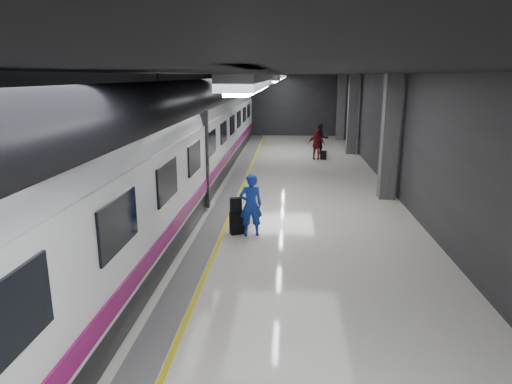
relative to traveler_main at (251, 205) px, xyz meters
name	(u,v)px	position (x,y,z in m)	size (l,w,h in m)	color
ground	(260,211)	(0.12, 2.45, -0.90)	(40.00, 40.00, 0.00)	silver
platform_hall	(254,103)	(-0.16, 3.40, 2.64)	(10.02, 40.02, 4.51)	black
train	(163,149)	(-3.12, 2.45, 1.17)	(3.05, 38.00, 4.05)	black
traveler_main	(251,205)	(0.00, 0.00, 0.00)	(0.66, 0.43, 1.80)	blue
suitcase_main	(237,223)	(-0.41, 0.12, -0.58)	(0.39, 0.25, 0.64)	black
shoulder_bag	(236,205)	(-0.44, 0.12, -0.05)	(0.33, 0.17, 0.43)	black
traveler_far_a	(321,139)	(2.88, 13.87, 0.01)	(0.89, 0.69, 1.83)	black
traveler_far_b	(316,144)	(2.54, 12.48, -0.10)	(0.94, 0.39, 1.60)	maroon
suitcase_far	(323,155)	(2.95, 12.40, -0.66)	(0.32, 0.21, 0.48)	black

